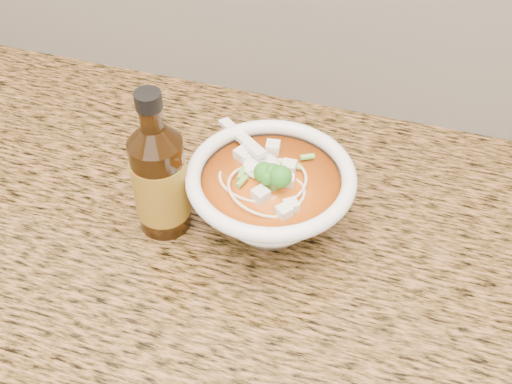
% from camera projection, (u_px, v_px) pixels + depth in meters
% --- Properties ---
extents(counter_slab, '(4.00, 0.68, 0.04)m').
position_uv_depth(counter_slab, '(277.00, 249.00, 0.87)').
color(counter_slab, '#905A35').
rests_on(counter_slab, cabinet).
extents(soup_bowl, '(0.22, 0.22, 0.12)m').
position_uv_depth(soup_bowl, '(271.00, 198.00, 0.84)').
color(soup_bowl, white).
rests_on(soup_bowl, counter_slab).
extents(hot_sauce_bottle, '(0.09, 0.09, 0.22)m').
position_uv_depth(hot_sauce_bottle, '(160.00, 179.00, 0.82)').
color(hot_sauce_bottle, '#3A1F08').
rests_on(hot_sauce_bottle, counter_slab).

